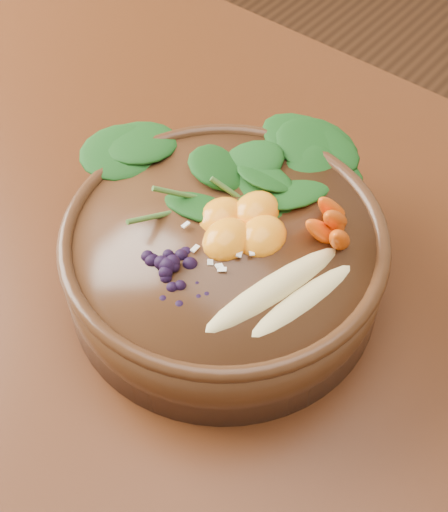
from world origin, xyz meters
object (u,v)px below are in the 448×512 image
at_px(carrot_cluster, 336,199).
at_px(banana_halves, 289,284).
at_px(stoneware_bowl, 224,262).
at_px(kale_heap, 248,159).
at_px(blueberry_pile, 167,253).
at_px(dining_table, 256,355).
at_px(mandarin_cluster, 242,214).

bearing_deg(carrot_cluster, banana_halves, -66.94).
xyz_separation_m(stoneware_bowl, banana_halves, (0.09, -0.02, 0.06)).
distance_m(carrot_cluster, banana_halves, 0.10).
bearing_deg(carrot_cluster, kale_heap, -169.49).
xyz_separation_m(carrot_cluster, blueberry_pile, (-0.10, -0.14, -0.02)).
bearing_deg(banana_halves, dining_table, 170.05).
height_order(kale_heap, mandarin_cluster, kale_heap).
distance_m(kale_heap, carrot_cluster, 0.11).
relative_size(dining_table, stoneware_bowl, 4.82).
distance_m(carrot_cluster, mandarin_cluster, 0.09).
relative_size(banana_halves, blueberry_pile, 1.18).
distance_m(kale_heap, banana_halves, 0.16).
height_order(stoneware_bowl, kale_heap, kale_heap).
bearing_deg(dining_table, stoneware_bowl, -179.31).
height_order(stoneware_bowl, carrot_cluster, carrot_cluster).
relative_size(stoneware_bowl, carrot_cluster, 3.62).
relative_size(stoneware_bowl, blueberry_pile, 2.16).
height_order(kale_heap, banana_halves, kale_heap).
xyz_separation_m(stoneware_bowl, carrot_cluster, (0.08, 0.07, 0.09)).
bearing_deg(kale_heap, stoneware_bowl, -68.17).
bearing_deg(blueberry_pile, stoneware_bowl, 77.82).
height_order(kale_heap, blueberry_pile, kale_heap).
relative_size(dining_table, mandarin_cluster, 15.21).
height_order(stoneware_bowl, banana_halves, banana_halves).
bearing_deg(banana_halves, kale_heap, 156.45).
relative_size(carrot_cluster, banana_halves, 0.51).
distance_m(stoneware_bowl, mandarin_cluster, 0.07).
bearing_deg(carrot_cluster, blueberry_pile, -109.55).
xyz_separation_m(kale_heap, carrot_cluster, (0.11, -0.01, 0.02)).
bearing_deg(mandarin_cluster, banana_halves, -24.79).
height_order(carrot_cluster, blueberry_pile, carrot_cluster).
distance_m(stoneware_bowl, carrot_cluster, 0.14).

